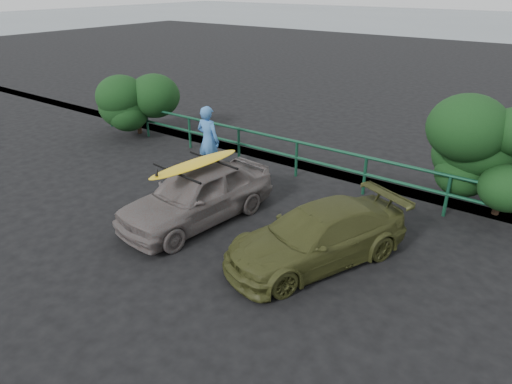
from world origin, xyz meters
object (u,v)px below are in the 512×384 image
olive_vehicle (317,236)px  man (208,140)px  sedan (197,194)px  surfboard (195,164)px  guardrail (266,151)px

olive_vehicle → man: (-4.59, 2.11, 0.42)m
sedan → surfboard: surfboard is taller
sedan → man: bearing=132.9°
olive_vehicle → surfboard: surfboard is taller
surfboard → man: bearing=132.9°
surfboard → guardrail: bearing=105.7°
guardrail → sedan: sedan is taller
sedan → man: man is taller
olive_vehicle → sedan: bearing=-153.8°
guardrail → surfboard: (0.54, -3.48, 0.85)m
sedan → man: size_ratio=1.96×
sedan → guardrail: bearing=105.7°
surfboard → olive_vehicle: bearing=9.4°
guardrail → man: (-1.09, -1.24, 0.44)m
man → surfboard: man is taller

